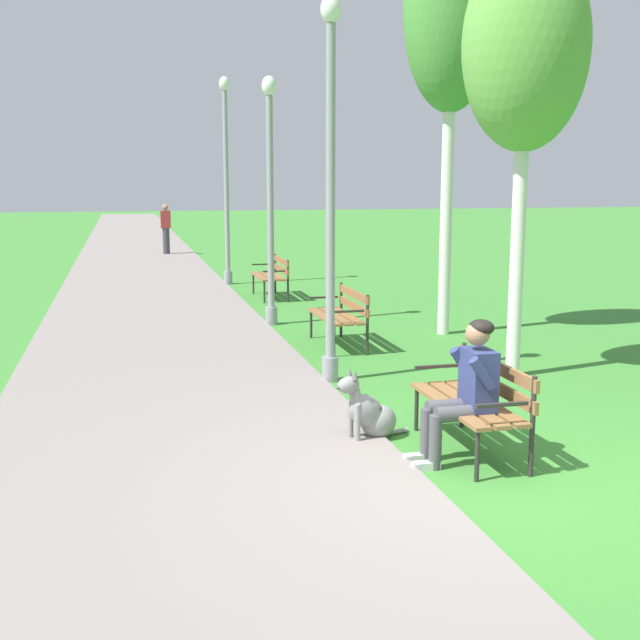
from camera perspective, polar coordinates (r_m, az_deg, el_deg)
ground_plane at (r=6.63m, az=11.22°, el=-11.55°), size 120.00×120.00×0.00m
paved_path at (r=29.67m, az=-12.98°, el=5.06°), size 3.71×60.00×0.04m
park_bench_near at (r=7.28m, az=11.09°, el=-5.34°), size 0.55×1.50×0.85m
park_bench_mid at (r=11.69m, az=1.56°, el=0.60°), size 0.55×1.50×0.85m
park_bench_far at (r=16.60m, az=-3.40°, el=3.35°), size 0.55×1.50×0.85m
person_seated_on_near_bench at (r=6.94m, az=10.40°, el=-4.63°), size 0.74×0.49×1.25m
dog_grey at (r=7.54m, az=3.56°, el=-6.64°), size 0.81×0.41×0.71m
lamp_post_near at (r=9.45m, az=0.76°, el=9.34°), size 0.24×0.24×4.47m
lamp_post_mid at (r=13.35m, az=-3.57°, el=8.62°), size 0.24×0.24×4.07m
lamp_post_far at (r=18.80m, az=-6.71°, el=9.96°), size 0.24×0.24×4.72m
birch_tree_second at (r=10.11m, az=14.49°, el=18.18°), size 1.52×1.34×5.17m
birch_tree_third at (r=12.87m, az=9.37°, el=20.76°), size 1.45×1.37×6.42m
pedestrian_distant at (r=26.69m, az=-10.94°, el=6.38°), size 0.32×0.22×1.65m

